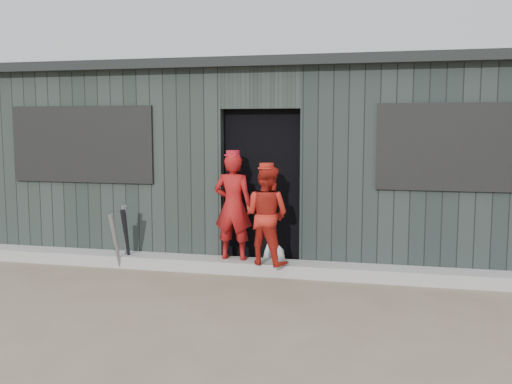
% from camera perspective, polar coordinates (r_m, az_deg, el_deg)
% --- Properties ---
extents(ground, '(80.00, 80.00, 0.00)m').
position_cam_1_polar(ground, '(5.37, -4.45, -12.84)').
color(ground, brown).
rests_on(ground, ground).
extents(curb, '(8.00, 0.36, 0.15)m').
position_cam_1_polar(curb, '(7.03, 0.04, -7.49)').
color(curb, gray).
rests_on(curb, ground).
extents(bat_left, '(0.16, 0.27, 0.81)m').
position_cam_1_polar(bat_left, '(7.44, -12.90, -4.28)').
color(bat_left, gray).
rests_on(bat_left, ground).
extents(bat_mid, '(0.09, 0.25, 0.72)m').
position_cam_1_polar(bat_mid, '(7.32, -13.87, -4.82)').
color(bat_mid, gray).
rests_on(bat_mid, ground).
extents(bat_right, '(0.14, 0.36, 0.77)m').
position_cam_1_polar(bat_right, '(7.37, -12.82, -4.54)').
color(bat_right, black).
rests_on(bat_right, ground).
extents(player_red_left, '(0.49, 0.34, 1.32)m').
position_cam_1_polar(player_red_left, '(7.00, -2.29, -1.42)').
color(player_red_left, maroon).
rests_on(player_red_left, curb).
extents(player_red_right, '(0.69, 0.61, 1.18)m').
position_cam_1_polar(player_red_right, '(6.76, 1.05, -2.30)').
color(player_red_right, '#AC1E15').
rests_on(player_red_right, curb).
extents(player_grey_back, '(0.67, 0.51, 1.25)m').
position_cam_1_polar(player_grey_back, '(7.35, 1.83, -2.52)').
color(player_grey_back, silver).
rests_on(player_grey_back, ground).
extents(dugout, '(8.30, 3.30, 2.62)m').
position_cam_1_polar(dugout, '(8.48, 2.60, 3.20)').
color(dugout, black).
rests_on(dugout, ground).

